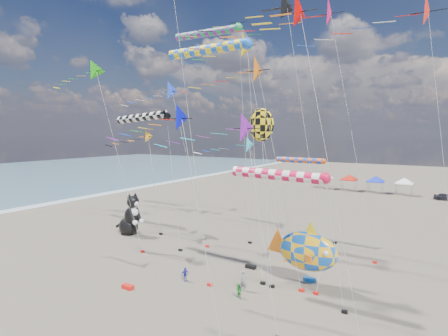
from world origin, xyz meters
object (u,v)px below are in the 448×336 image
object	(u,v)px
child_green	(239,291)
child_blue	(185,274)
cat_inflatable	(130,214)
person_adult	(243,281)
parked_car	(446,197)
fish_inflatable	(307,251)

from	to	relation	value
child_green	child_blue	world-z (taller)	child_blue
cat_inflatable	person_adult	xyz separation A→B (m)	(18.00, -5.90, -1.70)
cat_inflatable	parked_car	size ratio (longest dim) A/B	1.36
fish_inflatable	child_green	world-z (taller)	fish_inflatable
cat_inflatable	child_green	world-z (taller)	cat_inflatable
parked_car	fish_inflatable	bearing A→B (deg)	177.05
person_adult	child_blue	bearing A→B (deg)	-175.75
cat_inflatable	child_green	distance (m)	19.71
parked_car	child_blue	bearing A→B (deg)	169.05
child_blue	child_green	bearing A→B (deg)	-68.45
child_blue	parked_car	bearing A→B (deg)	5.70
fish_inflatable	parked_car	distance (m)	47.02
cat_inflatable	person_adult	size ratio (longest dim) A/B	3.26
child_green	child_blue	size ratio (longest dim) A/B	0.97
parked_car	person_adult	bearing A→B (deg)	173.73
child_blue	parked_car	world-z (taller)	parked_car
child_blue	fish_inflatable	bearing A→B (deg)	-38.56
person_adult	child_green	bearing A→B (deg)	-83.02
child_green	child_blue	bearing A→B (deg)	-166.87
person_adult	child_green	distance (m)	1.27
cat_inflatable	fish_inflatable	world-z (taller)	fish_inflatable
fish_inflatable	person_adult	size ratio (longest dim) A/B	4.04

